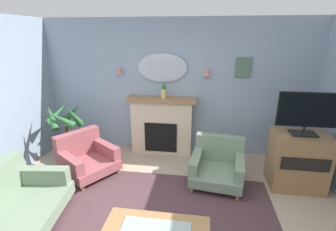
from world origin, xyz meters
TOP-DOWN VIEW (x-y plane):
  - wall_back at (0.00, 2.48)m, footprint 6.21×0.10m
  - patterned_rug at (0.00, 0.20)m, footprint 3.20×2.40m
  - fireplace at (-0.25, 2.26)m, footprint 1.36×0.36m
  - mantel_vase_right at (-0.20, 2.23)m, footprint 0.10×0.10m
  - wall_mirror at (-0.25, 2.40)m, footprint 0.96×0.06m
  - wall_sconce_left at (-1.10, 2.35)m, footprint 0.14×0.14m
  - wall_sconce_right at (0.60, 2.35)m, footprint 0.14×0.14m
  - framed_picture at (1.25, 2.41)m, footprint 0.28×0.03m
  - armchair_in_corner at (0.83, 1.37)m, footprint 0.91×0.92m
  - armchair_near_fireplace at (-1.43, 1.29)m, footprint 1.13×1.12m
  - tv_cabinet at (2.06, 1.40)m, footprint 0.80×0.57m
  - tv_flatscreen at (2.06, 1.38)m, footprint 0.84×0.24m
  - potted_plant_tall_palm at (-2.01, 1.72)m, footprint 0.69×0.74m

SIDE VIEW (x-z plane):
  - patterned_rug at x=0.00m, z-range 0.00..0.01m
  - armchair_in_corner at x=0.83m, z-range -0.05..0.66m
  - armchair_near_fireplace at x=-1.43m, z-range -0.05..0.66m
  - tv_cabinet at x=2.06m, z-range 0.00..0.90m
  - potted_plant_tall_palm at x=-2.01m, z-range -0.02..1.13m
  - fireplace at x=-0.25m, z-range -0.01..1.15m
  - tv_flatscreen at x=2.06m, z-range 0.92..1.57m
  - wall_back at x=0.00m, z-range 0.00..2.63m
  - mantel_vase_right at x=-0.20m, z-range 1.16..1.50m
  - wall_sconce_left at x=-1.10m, z-range 1.59..1.73m
  - wall_sconce_right at x=0.60m, z-range 1.59..1.73m
  - wall_mirror at x=-0.25m, z-range 1.43..1.99m
  - framed_picture at x=1.25m, z-range 1.57..1.93m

